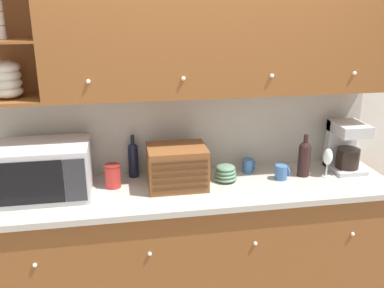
# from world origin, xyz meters

# --- Properties ---
(ground_plane) EXTENTS (24.00, 24.00, 0.00)m
(ground_plane) POSITION_xyz_m (0.00, 0.00, 0.00)
(ground_plane) COLOR slate
(wall_back) EXTENTS (5.09, 0.06, 2.60)m
(wall_back) POSITION_xyz_m (0.00, 0.03, 1.30)
(wall_back) COLOR silver
(wall_back) RESTS_ON ground_plane
(counter_unit) EXTENTS (2.71, 0.66, 0.91)m
(counter_unit) POSITION_xyz_m (0.00, -0.32, 0.46)
(counter_unit) COLOR brown
(counter_unit) RESTS_ON ground_plane
(backsplash_panel) EXTENTS (2.69, 0.01, 0.59)m
(backsplash_panel) POSITION_xyz_m (0.00, -0.01, 1.21)
(backsplash_panel) COLOR #B7B2A8
(backsplash_panel) RESTS_ON counter_unit
(upper_cabinets) EXTENTS (2.69, 0.35, 0.76)m
(upper_cabinets) POSITION_xyz_m (0.15, -0.16, 1.88)
(upper_cabinets) COLOR brown
(upper_cabinets) RESTS_ON backsplash_panel
(microwave) EXTENTS (0.56, 0.41, 0.34)m
(microwave) POSITION_xyz_m (-0.95, -0.28, 1.08)
(microwave) COLOR silver
(microwave) RESTS_ON counter_unit
(storage_canister) EXTENTS (0.11, 0.11, 0.16)m
(storage_canister) POSITION_xyz_m (-0.54, -0.23, 0.99)
(storage_canister) COLOR #B22D28
(storage_canister) RESTS_ON counter_unit
(wine_bottle) EXTENTS (0.07, 0.07, 0.31)m
(wine_bottle) POSITION_xyz_m (-0.39, -0.07, 1.05)
(wine_bottle) COLOR black
(wine_bottle) RESTS_ON counter_unit
(bread_box) EXTENTS (0.39, 0.30, 0.28)m
(bread_box) POSITION_xyz_m (-0.11, -0.29, 1.05)
(bread_box) COLOR brown
(bread_box) RESTS_ON counter_unit
(bowl_stack_on_counter) EXTENTS (0.16, 0.16, 0.12)m
(bowl_stack_on_counter) POSITION_xyz_m (0.23, -0.26, 0.97)
(bowl_stack_on_counter) COLOR slate
(bowl_stack_on_counter) RESTS_ON counter_unit
(mug) EXTENTS (0.09, 0.08, 0.10)m
(mug) POSITION_xyz_m (0.43, -0.14, 0.96)
(mug) COLOR #38669E
(mug) RESTS_ON counter_unit
(mug_blue_second) EXTENTS (0.10, 0.09, 0.10)m
(mug_blue_second) POSITION_xyz_m (0.62, -0.30, 0.96)
(mug_blue_second) COLOR #38669E
(mug_blue_second) RESTS_ON counter_unit
(second_wine_bottle) EXTENTS (0.09, 0.09, 0.30)m
(second_wine_bottle) POSITION_xyz_m (0.79, -0.27, 1.05)
(second_wine_bottle) COLOR black
(second_wine_bottle) RESTS_ON counter_unit
(wine_glass) EXTENTS (0.07, 0.07, 0.21)m
(wine_glass) POSITION_xyz_m (0.95, -0.31, 1.05)
(wine_glass) COLOR silver
(wine_glass) RESTS_ON counter_unit
(coffee_maker) EXTENTS (0.22, 0.27, 0.36)m
(coffee_maker) POSITION_xyz_m (1.14, -0.20, 1.09)
(coffee_maker) COLOR #B7B7BC
(coffee_maker) RESTS_ON counter_unit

